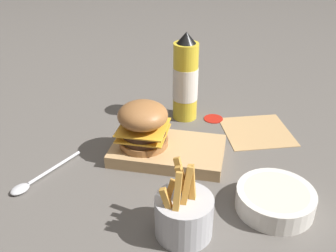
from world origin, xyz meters
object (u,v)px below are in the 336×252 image
Objects in this scene: burger at (143,124)px; serving_board at (168,151)px; ketchup_bottle at (185,80)px; fries_basket at (184,214)px; spoon at (33,181)px; side_bowl at (275,199)px.

serving_board is at bearing -173.78° from burger.
ketchup_bottle is (-0.01, -0.19, 0.09)m from serving_board.
fries_basket is at bearing 99.32° from ketchup_bottle.
serving_board is 1.07× the size of ketchup_bottle.
spoon is (0.20, 0.15, -0.07)m from burger.
serving_board is at bearing -29.61° from side_bowl.
serving_board is 1.84× the size of fries_basket.
ketchup_bottle is 0.40m from side_bowl.
ketchup_bottle reaches higher than side_bowl.
fries_basket reaches higher than burger.
ketchup_bottle is at bearing 166.46° from spoon.
spoon is at bearing 2.79° from side_bowl.
side_bowl is (-0.22, 0.32, -0.08)m from ketchup_bottle.
fries_basket is 0.93× the size of side_bowl.
burger is 0.26m from fries_basket.
burger is at bearing 6.22° from serving_board.
side_bowl is at bearing 115.67° from spoon.
burger is 0.75× the size of side_bowl.
serving_board is 2.26× the size of burger.
fries_basket reaches higher than serving_board.
serving_board is 0.26m from side_bowl.
serving_board is 1.43× the size of spoon.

